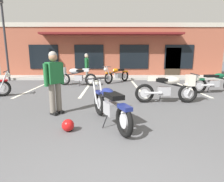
% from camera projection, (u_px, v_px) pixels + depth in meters
% --- Properties ---
extents(ground_plane, '(80.00, 80.00, 0.00)m').
position_uv_depth(ground_plane, '(113.00, 111.00, 5.23)').
color(ground_plane, '#515154').
extents(sidewalk_kerb, '(22.00, 1.80, 0.14)m').
position_uv_depth(sidewalk_kerb, '(112.00, 77.00, 12.66)').
color(sidewalk_kerb, '#A8A59E').
rests_on(sidewalk_kerb, ground_plane).
extents(brick_storefront_building, '(16.17, 6.73, 3.80)m').
position_uv_depth(brick_storefront_building, '(111.00, 51.00, 15.97)').
color(brick_storefront_building, brown).
rests_on(brick_storefront_building, ground_plane).
extents(painted_stall_lines, '(7.56, 4.80, 0.01)m').
position_uv_depth(painted_stall_lines, '(112.00, 87.00, 9.14)').
color(painted_stall_lines, silver).
rests_on(painted_stall_lines, ground_plane).
extents(motorcycle_foreground_classic, '(1.11, 1.99, 0.98)m').
position_uv_depth(motorcycle_foreground_classic, '(110.00, 105.00, 4.20)').
color(motorcycle_foreground_classic, black).
rests_on(motorcycle_foreground_classic, ground_plane).
extents(motorcycle_black_cruiser, '(2.10, 0.73, 0.98)m').
position_uv_depth(motorcycle_black_cruiser, '(216.00, 82.00, 7.73)').
color(motorcycle_black_cruiser, black).
rests_on(motorcycle_black_cruiser, ground_plane).
extents(motorcycle_silver_naked, '(2.10, 0.73, 0.98)m').
position_uv_depth(motorcycle_silver_naked, '(75.00, 75.00, 9.63)').
color(motorcycle_silver_naked, black).
rests_on(motorcycle_silver_naked, ground_plane).
extents(motorcycle_blue_standard, '(2.11, 0.66, 0.98)m').
position_uv_depth(motorcycle_blue_standard, '(170.00, 87.00, 6.10)').
color(motorcycle_blue_standard, black).
rests_on(motorcycle_blue_standard, ground_plane).
extents(motorcycle_green_cafe_racer, '(1.62, 1.69, 0.98)m').
position_uv_depth(motorcycle_green_cafe_racer, '(117.00, 75.00, 10.67)').
color(motorcycle_green_cafe_racer, black).
rests_on(motorcycle_green_cafe_racer, ground_plane).
extents(person_in_black_shirt, '(0.45, 0.53, 1.68)m').
position_uv_depth(person_in_black_shirt, '(54.00, 79.00, 4.84)').
color(person_in_black_shirt, black).
rests_on(person_in_black_shirt, ground_plane).
extents(person_in_shorts_foreground, '(0.29, 0.61, 1.68)m').
position_uv_depth(person_in_shorts_foreground, '(87.00, 66.00, 11.19)').
color(person_in_shorts_foreground, black).
rests_on(person_in_shorts_foreground, ground_plane).
extents(helmet_on_pavement, '(0.26, 0.26, 0.26)m').
position_uv_depth(helmet_on_pavement, '(68.00, 125.00, 3.85)').
color(helmet_on_pavement, '#B71414').
rests_on(helmet_on_pavement, ground_plane).
extents(parking_lot_lamp_post, '(0.24, 0.76, 4.71)m').
position_uv_depth(parking_lot_lamp_post, '(3.00, 29.00, 10.84)').
color(parking_lot_lamp_post, '#2D2D33').
rests_on(parking_lot_lamp_post, ground_plane).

